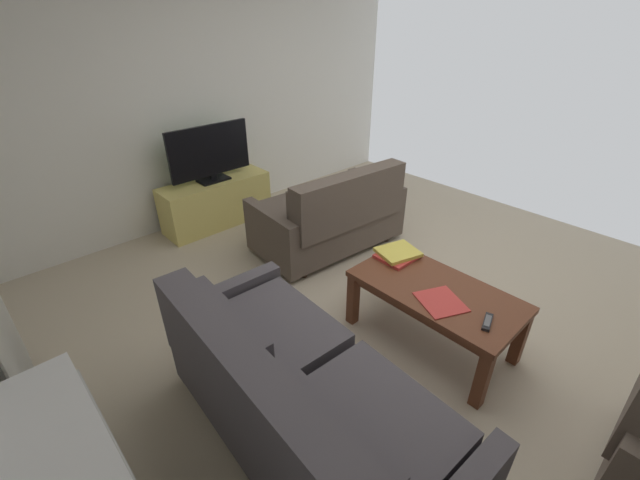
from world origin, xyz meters
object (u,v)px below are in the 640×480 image
object	(u,v)px
loveseat_near	(332,215)
loose_magazine	(441,302)
book_stack	(398,254)
coffee_table	(435,297)
tv_stand	(217,202)
sofa_main	(298,401)
flat_tv	(210,153)
tv_remote	(487,322)

from	to	relation	value
loveseat_near	loose_magazine	bearing A→B (deg)	161.12
book_stack	loose_magazine	size ratio (longest dim) A/B	1.23
coffee_table	tv_stand	xyz separation A→B (m)	(2.66, 0.14, -0.14)
sofa_main	book_stack	distance (m)	1.41
coffee_table	book_stack	xyz separation A→B (m)	(0.42, -0.13, 0.10)
coffee_table	sofa_main	bearing A→B (deg)	89.75
book_stack	loveseat_near	bearing A→B (deg)	-15.98
flat_tv	book_stack	size ratio (longest dim) A/B	2.61
sofa_main	tv_stand	world-z (taller)	sofa_main
book_stack	coffee_table	bearing A→B (deg)	163.51
coffee_table	book_stack	bearing A→B (deg)	-16.49
tv_stand	flat_tv	bearing A→B (deg)	-158.63
flat_tv	book_stack	bearing A→B (deg)	-173.22
loose_magazine	sofa_main	bearing A→B (deg)	-160.45
tv_stand	tv_remote	world-z (taller)	tv_stand
tv_remote	loveseat_near	bearing A→B (deg)	-15.09
flat_tv	loose_magazine	bearing A→B (deg)	-179.37
flat_tv	book_stack	xyz separation A→B (m)	(-2.24, -0.27, -0.32)
sofa_main	coffee_table	xyz separation A→B (m)	(-0.01, -1.21, 0.02)
tv_stand	book_stack	xyz separation A→B (m)	(-2.24, -0.27, 0.23)
sofa_main	loose_magazine	bearing A→B (deg)	-95.59
coffee_table	loose_magazine	xyz separation A→B (m)	(-0.10, 0.11, 0.07)
sofa_main	tv_stand	size ratio (longest dim) A/B	1.51
flat_tv	book_stack	distance (m)	2.27
flat_tv	sofa_main	bearing A→B (deg)	158.01
sofa_main	book_stack	bearing A→B (deg)	-72.66
loveseat_near	tv_remote	size ratio (longest dim) A/B	8.85
tv_stand	tv_remote	distance (m)	3.07
coffee_table	book_stack	distance (m)	0.45
coffee_table	tv_stand	distance (m)	2.67
sofa_main	coffee_table	bearing A→B (deg)	-90.25
coffee_table	loveseat_near	bearing A→B (deg)	-16.13
coffee_table	flat_tv	bearing A→B (deg)	3.03
coffee_table	book_stack	world-z (taller)	book_stack
tv_remote	loose_magazine	xyz separation A→B (m)	(0.30, 0.03, -0.01)
book_stack	tv_remote	bearing A→B (deg)	166.00
coffee_table	loose_magazine	world-z (taller)	loose_magazine
tv_stand	loose_magazine	xyz separation A→B (m)	(-2.76, -0.03, 0.21)
loveseat_near	book_stack	bearing A→B (deg)	164.02
tv_stand	tv_remote	bearing A→B (deg)	-178.86
sofa_main	tv_remote	bearing A→B (deg)	-109.69
sofa_main	loveseat_near	distance (m)	2.16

